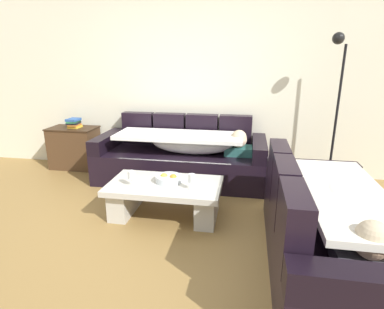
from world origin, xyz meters
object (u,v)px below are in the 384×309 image
wine_glass_near_left (131,175)px  wine_glass_near_right (192,179)px  book_stack_on_cabinet (74,123)px  couch_along_wall (183,157)px  floor_lamp (335,103)px  fruit_bowl (169,179)px  coffee_table (165,195)px  couch_near_window (328,231)px  side_cabinet (75,148)px

wine_glass_near_left → wine_glass_near_right: bearing=1.3°
wine_glass_near_right → book_stack_on_cabinet: 2.54m
couch_along_wall → wine_glass_near_left: size_ratio=13.92×
wine_glass_near_right → floor_lamp: floor_lamp is taller
fruit_bowl → floor_lamp: (1.87, 1.15, 0.70)m
coffee_table → fruit_bowl: (0.03, 0.04, 0.18)m
couch_near_window → wine_glass_near_right: 1.32m
coffee_table → wine_glass_near_left: 0.43m
couch_along_wall → coffee_table: 1.10m
couch_near_window → fruit_bowl: couch_near_window is taller
couch_along_wall → wine_glass_near_left: couch_along_wall is taller
wine_glass_near_right → floor_lamp: bearing=39.5°
couch_along_wall → wine_glass_near_right: (0.33, -1.21, 0.16)m
wine_glass_near_left → wine_glass_near_right: size_ratio=1.00×
couch_near_window → wine_glass_near_left: 1.91m
wine_glass_near_left → book_stack_on_cabinet: book_stack_on_cabinet is taller
wine_glass_near_right → floor_lamp: (1.59, 1.31, 0.62)m
wine_glass_near_right → couch_near_window: bearing=-24.0°
couch_near_window → wine_glass_near_right: bearing=66.0°
floor_lamp → book_stack_on_cabinet: bearing=178.0°
wine_glass_near_left → side_cabinet: side_cabinet is taller
book_stack_on_cabinet → floor_lamp: size_ratio=0.12×
couch_along_wall → book_stack_on_cabinet: couch_along_wall is taller
wine_glass_near_left → couch_along_wall: bearing=76.4°
couch_near_window → floor_lamp: (0.39, 1.84, 0.78)m
coffee_table → wine_glass_near_right: wine_glass_near_right is taller
fruit_bowl → wine_glass_near_left: (-0.35, -0.17, 0.08)m
couch_near_window → fruit_bowl: 1.63m
couch_along_wall → book_stack_on_cabinet: bearing=172.6°
fruit_bowl → couch_near_window: bearing=-25.0°
book_stack_on_cabinet → coffee_table: bearing=-36.8°
wine_glass_near_left → book_stack_on_cabinet: bearing=135.0°
couch_near_window → wine_glass_near_left: bearing=74.2°
wine_glass_near_right → side_cabinet: (-2.12, 1.44, -0.17)m
floor_lamp → wine_glass_near_left: bearing=-149.2°
floor_lamp → fruit_bowl: bearing=-148.4°
side_cabinet → floor_lamp: 3.79m
wine_glass_near_left → wine_glass_near_right: same height
couch_along_wall → couch_near_window: size_ratio=1.16×
couch_near_window → book_stack_on_cabinet: 3.84m
fruit_bowl → floor_lamp: bearing=31.6°
couch_near_window → side_cabinet: 3.85m
wine_glass_near_left → fruit_bowl: bearing=25.8°
side_cabinet → coffee_table: bearing=-36.3°
couch_near_window → book_stack_on_cabinet: size_ratio=8.65×
couch_near_window → floor_lamp: floor_lamp is taller
wine_glass_near_right → book_stack_on_cabinet: book_stack_on_cabinet is taller
side_cabinet → couch_near_window: bearing=-30.7°
side_cabinet → floor_lamp: (3.71, -0.13, 0.80)m
fruit_bowl → wine_glass_near_left: size_ratio=1.69×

